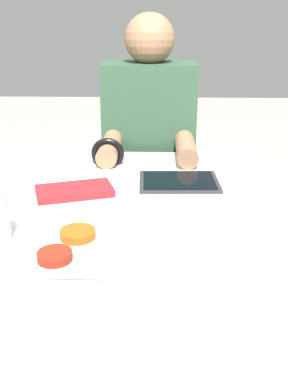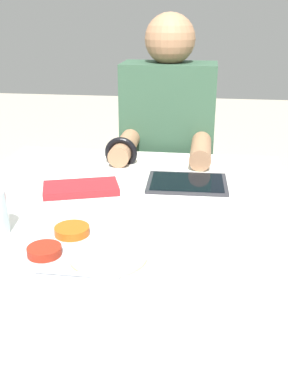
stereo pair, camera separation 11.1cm
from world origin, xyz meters
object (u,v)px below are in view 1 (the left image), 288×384
object	(u,v)px
thali_tray	(93,255)
red_notebook	(75,191)
tablet_device	(179,182)
person_diner	(149,183)

from	to	relation	value
thali_tray	red_notebook	world-z (taller)	thali_tray
thali_tray	red_notebook	xyz separation A→B (m)	(-0.10, 0.35, 0.00)
red_notebook	tablet_device	xyz separation A→B (m)	(0.30, 0.10, -0.00)
person_diner	red_notebook	bearing A→B (deg)	-109.54
thali_tray	tablet_device	bearing A→B (deg)	66.47
thali_tray	person_diner	xyz separation A→B (m)	(0.10, 0.91, -0.18)
tablet_device	person_diner	bearing A→B (deg)	102.18
thali_tray	red_notebook	distance (m)	0.36
thali_tray	tablet_device	distance (m)	0.49
thali_tray	tablet_device	xyz separation A→B (m)	(0.20, 0.45, -0.00)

